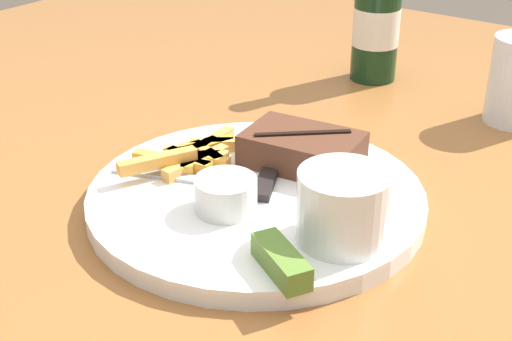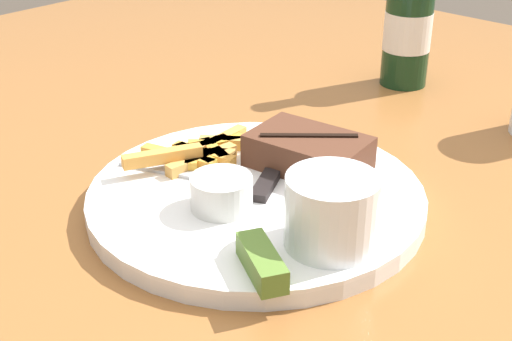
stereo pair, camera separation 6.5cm
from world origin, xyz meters
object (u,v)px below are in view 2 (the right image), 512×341
coleslaw_cup (332,208)px  knife_utensil (276,168)px  beer_bottle (408,28)px  steak_portion (308,152)px  dipping_sauce_cup (222,191)px  fork_utensil (176,172)px  dinner_plate (256,198)px  pickle_spear (262,262)px

coleslaw_cup → knife_utensil: 0.14m
beer_bottle → coleslaw_cup: bearing=-65.6°
steak_portion → dipping_sauce_cup: bearing=-93.0°
coleslaw_cup → fork_utensil: (-0.18, -0.00, -0.03)m
fork_utensil → beer_bottle: beer_bottle is taller
dinner_plate → fork_utensil: 0.08m
steak_portion → fork_utensil: 0.13m
dinner_plate → coleslaw_cup: coleslaw_cup is taller
steak_portion → pickle_spear: size_ratio=1.79×
steak_portion → pickle_spear: steak_portion is taller
coleslaw_cup → dipping_sauce_cup: coleslaw_cup is taller
steak_portion → pickle_spear: 0.19m
knife_utensil → beer_bottle: bearing=-15.0°
coleslaw_cup → fork_utensil: bearing=-179.1°
steak_portion → dipping_sauce_cup: steak_portion is taller
knife_utensil → beer_bottle: 0.35m
dipping_sauce_cup → beer_bottle: bearing=100.3°
coleslaw_cup → knife_utensil: bearing=150.1°
steak_portion → beer_bottle: 0.32m
steak_portion → coleslaw_cup: size_ratio=1.58×
dinner_plate → knife_utensil: bearing=105.1°
dinner_plate → coleslaw_cup: bearing=-14.1°
dinner_plate → steak_portion: (0.01, 0.07, 0.03)m
steak_portion → knife_utensil: (-0.02, -0.03, -0.01)m
steak_portion → fork_utensil: (-0.08, -0.10, -0.01)m
dinner_plate → fork_utensil: fork_utensil is taller
dinner_plate → knife_utensil: knife_utensil is taller
pickle_spear → fork_utensil: bearing=159.1°
pickle_spear → dipping_sauce_cup: bearing=151.8°
steak_portion → dipping_sauce_cup: (-0.01, -0.11, 0.00)m
dinner_plate → beer_bottle: size_ratio=1.46×
dinner_plate → steak_portion: bearing=84.9°
knife_utensil → beer_bottle: beer_bottle is taller
dipping_sauce_cup → knife_utensil: size_ratio=0.36×
pickle_spear → fork_utensil: size_ratio=0.52×
coleslaw_cup → dipping_sauce_cup: size_ratio=1.37×
fork_utensil → beer_bottle: size_ratio=0.60×
dipping_sauce_cup → knife_utensil: (-0.01, 0.09, -0.01)m
fork_utensil → beer_bottle: 0.41m
dinner_plate → beer_bottle: beer_bottle is taller
pickle_spear → knife_utensil: size_ratio=0.43×
dinner_plate → pickle_spear: size_ratio=4.70×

